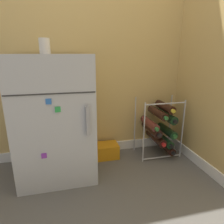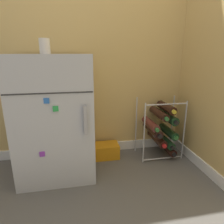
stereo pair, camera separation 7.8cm
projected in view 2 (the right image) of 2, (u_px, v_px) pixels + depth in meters
name	position (u px, v px, depth m)	size (l,w,h in m)	color
ground_plane	(99.00, 186.00, 1.51)	(14.00, 14.00, 0.00)	#56544F
wall_back	(88.00, 20.00, 1.71)	(6.80, 0.07, 2.50)	tan
mini_fridge	(55.00, 117.00, 1.57)	(0.57, 0.53, 0.96)	#B7BABF
wine_rack	(161.00, 128.00, 1.90)	(0.40, 0.33, 0.56)	#B2B2B7
soda_box	(106.00, 151.00, 1.91)	(0.23, 0.17, 0.13)	orange
fridge_top_cup	(45.00, 46.00, 1.44)	(0.08, 0.08, 0.11)	silver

